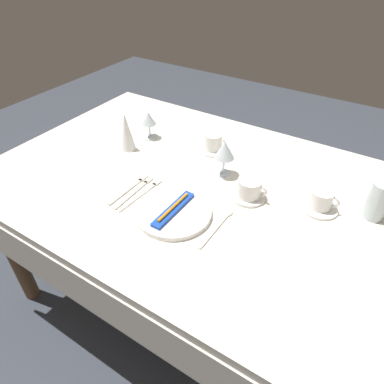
# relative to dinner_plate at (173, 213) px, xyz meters

# --- Properties ---
(ground_plane) EXTENTS (6.00, 6.00, 0.00)m
(ground_plane) POSITION_rel_dinner_plate_xyz_m (0.04, 0.21, -0.75)
(ground_plane) COLOR #383D47
(dining_table) EXTENTS (1.80, 1.11, 0.74)m
(dining_table) POSITION_rel_dinner_plate_xyz_m (0.04, 0.21, -0.09)
(dining_table) COLOR silver
(dining_table) RESTS_ON ground
(dinner_plate) EXTENTS (0.26, 0.26, 0.02)m
(dinner_plate) POSITION_rel_dinner_plate_xyz_m (0.00, 0.00, 0.00)
(dinner_plate) COLOR white
(dinner_plate) RESTS_ON dining_table
(toothbrush_package) EXTENTS (0.04, 0.21, 0.02)m
(toothbrush_package) POSITION_rel_dinner_plate_xyz_m (-0.00, 0.00, 0.02)
(toothbrush_package) COLOR blue
(toothbrush_package) RESTS_ON dinner_plate
(fork_outer) EXTENTS (0.03, 0.23, 0.00)m
(fork_outer) POSITION_rel_dinner_plate_xyz_m (-0.16, 0.03, -0.01)
(fork_outer) COLOR beige
(fork_outer) RESTS_ON dining_table
(fork_inner) EXTENTS (0.02, 0.22, 0.00)m
(fork_inner) POSITION_rel_dinner_plate_xyz_m (-0.20, 0.03, -0.01)
(fork_inner) COLOR beige
(fork_inner) RESTS_ON dining_table
(fork_salad) EXTENTS (0.02, 0.21, 0.00)m
(fork_salad) POSITION_rel_dinner_plate_xyz_m (-0.22, 0.03, -0.01)
(fork_salad) COLOR beige
(fork_salad) RESTS_ON dining_table
(spoon_soup) EXTENTS (0.03, 0.22, 0.01)m
(spoon_soup) POSITION_rel_dinner_plate_xyz_m (0.16, 0.04, -0.01)
(spoon_soup) COLOR beige
(spoon_soup) RESTS_ON dining_table
(saucer_left) EXTENTS (0.13, 0.13, 0.01)m
(saucer_left) POSITION_rel_dinner_plate_xyz_m (0.42, 0.30, -0.00)
(saucer_left) COLOR white
(saucer_left) RESTS_ON dining_table
(coffee_cup_left) EXTENTS (0.10, 0.08, 0.07)m
(coffee_cup_left) POSITION_rel_dinner_plate_xyz_m (0.42, 0.30, 0.03)
(coffee_cup_left) COLOR white
(coffee_cup_left) RESTS_ON saucer_left
(saucer_right) EXTENTS (0.13, 0.13, 0.01)m
(saucer_right) POSITION_rel_dinner_plate_xyz_m (-0.09, 0.45, -0.00)
(saucer_right) COLOR white
(saucer_right) RESTS_ON dining_table
(coffee_cup_right) EXTENTS (0.10, 0.08, 0.07)m
(coffee_cup_right) POSITION_rel_dinner_plate_xyz_m (-0.09, 0.45, 0.04)
(coffee_cup_right) COLOR white
(coffee_cup_right) RESTS_ON saucer_right
(saucer_far) EXTENTS (0.13, 0.13, 0.01)m
(saucer_far) POSITION_rel_dinner_plate_xyz_m (0.18, 0.23, -0.00)
(saucer_far) COLOR white
(saucer_far) RESTS_ON dining_table
(coffee_cup_far) EXTENTS (0.11, 0.09, 0.07)m
(coffee_cup_far) POSITION_rel_dinner_plate_xyz_m (0.18, 0.23, 0.04)
(coffee_cup_far) COLOR white
(coffee_cup_far) RESTS_ON saucer_far
(wine_glass_centre) EXTENTS (0.08, 0.08, 0.15)m
(wine_glass_centre) POSITION_rel_dinner_plate_xyz_m (0.03, 0.31, 0.10)
(wine_glass_centre) COLOR silver
(wine_glass_centre) RESTS_ON dining_table
(wine_glass_left) EXTENTS (0.07, 0.07, 0.13)m
(wine_glass_left) POSITION_rel_dinner_plate_xyz_m (-0.41, 0.39, 0.08)
(wine_glass_left) COLOR silver
(wine_glass_left) RESTS_ON dining_table
(drink_tumbler) EXTENTS (0.07, 0.07, 0.14)m
(drink_tumbler) POSITION_rel_dinner_plate_xyz_m (0.58, 0.36, 0.05)
(drink_tumbler) COLOR silver
(drink_tumbler) RESTS_ON dining_table
(napkin_folded) EXTENTS (0.07, 0.07, 0.17)m
(napkin_folded) POSITION_rel_dinner_plate_xyz_m (-0.42, 0.26, 0.08)
(napkin_folded) COLOR white
(napkin_folded) RESTS_ON dining_table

